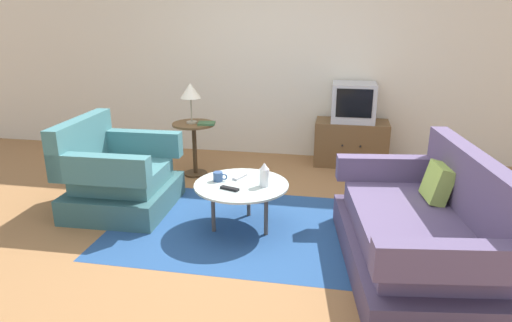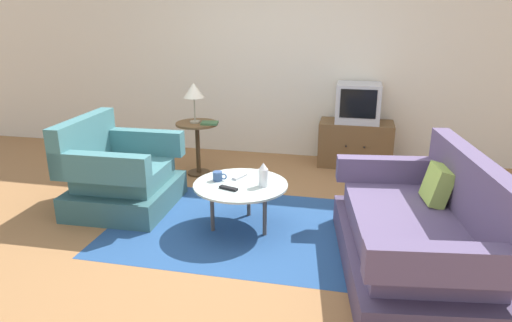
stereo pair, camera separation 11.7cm
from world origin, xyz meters
name	(u,v)px [view 1 (the left image)]	position (x,y,z in m)	size (l,w,h in m)	color
ground_plane	(242,225)	(0.00, 0.00, 0.00)	(16.00, 16.00, 0.00)	olive
back_wall	(279,52)	(0.00, 2.27, 1.35)	(9.00, 0.12, 2.70)	beige
area_rug	(242,227)	(0.01, -0.05, 0.00)	(2.32, 1.63, 0.00)	navy
armchair	(118,178)	(-1.26, 0.15, 0.31)	(0.93, 1.00, 0.88)	#325C60
couch	(421,234)	(1.45, -0.47, 0.29)	(1.17, 1.82, 0.89)	#4B3E5C
coffee_table	(241,187)	(0.01, -0.05, 0.38)	(0.83, 0.83, 0.42)	#B2C6C1
side_table	(194,138)	(-0.83, 1.21, 0.45)	(0.49, 0.49, 0.63)	brown
tv_stand	(351,143)	(0.97, 1.95, 0.28)	(0.89, 0.47, 0.55)	brown
television	(354,102)	(0.97, 1.96, 0.79)	(0.52, 0.45, 0.47)	#B7B7BC
table_lamp	(190,92)	(-0.85, 1.21, 0.99)	(0.24, 0.24, 0.46)	#9E937A
vase	(264,175)	(0.21, -0.06, 0.52)	(0.08, 0.08, 0.21)	white
mug	(218,176)	(-0.21, -0.01, 0.46)	(0.13, 0.08, 0.08)	#335184
tv_remote_dark	(230,189)	(-0.06, -0.20, 0.43)	(0.17, 0.10, 0.02)	black
tv_remote_silver	(240,177)	(-0.04, 0.09, 0.43)	(0.11, 0.17, 0.02)	#B2B2B7
book	(207,123)	(-0.66, 1.17, 0.64)	(0.21, 0.18, 0.02)	#3D663D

